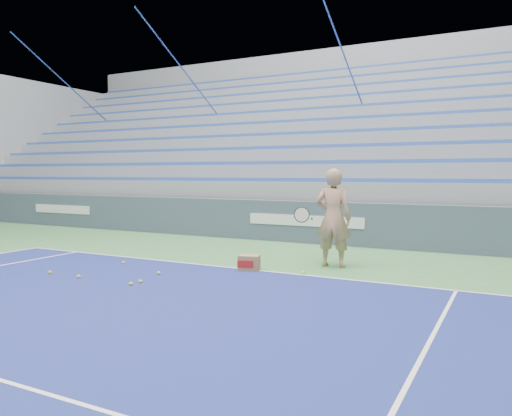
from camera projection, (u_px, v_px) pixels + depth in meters
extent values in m
cube|color=white|center=(229.00, 267.00, 9.67)|extent=(10.97, 0.05, 0.00)
cube|color=#3E4C5F|center=(307.00, 222.00, 13.17)|extent=(30.00, 0.30, 1.10)
cube|color=white|center=(62.00, 209.00, 17.19)|extent=(2.60, 0.02, 0.28)
cube|color=white|center=(304.00, 221.00, 13.02)|extent=(3.20, 0.02, 0.28)
cube|color=gray|center=(356.00, 211.00, 17.19)|extent=(30.00, 8.50, 1.10)
cube|color=gray|center=(356.00, 187.00, 17.13)|extent=(30.00, 8.50, 0.50)
cube|color=#3054AD|center=(316.00, 180.00, 13.68)|extent=(29.60, 0.42, 0.11)
cube|color=gray|center=(360.00, 173.00, 17.47)|extent=(30.00, 7.65, 0.50)
cube|color=#3054AD|center=(327.00, 162.00, 14.40)|extent=(29.60, 0.42, 0.11)
cube|color=gray|center=(363.00, 159.00, 17.81)|extent=(30.00, 6.80, 0.50)
cube|color=#3054AD|center=(336.00, 146.00, 15.12)|extent=(29.60, 0.42, 0.11)
cube|color=gray|center=(367.00, 145.00, 18.15)|extent=(30.00, 5.95, 0.50)
cube|color=#3054AD|center=(345.00, 132.00, 15.83)|extent=(29.60, 0.42, 0.11)
cube|color=gray|center=(370.00, 132.00, 18.49)|extent=(30.00, 5.10, 0.50)
cube|color=#3054AD|center=(353.00, 118.00, 16.55)|extent=(29.60, 0.42, 0.11)
cube|color=gray|center=(373.00, 120.00, 18.83)|extent=(30.00, 4.25, 0.50)
cube|color=#3054AD|center=(360.00, 106.00, 17.27)|extent=(29.60, 0.42, 0.11)
cube|color=gray|center=(376.00, 108.00, 19.17)|extent=(30.00, 3.40, 0.50)
cube|color=#3054AD|center=(367.00, 95.00, 17.98)|extent=(29.60, 0.42, 0.11)
cube|color=gray|center=(379.00, 96.00, 19.51)|extent=(30.00, 2.55, 0.50)
cube|color=#3054AD|center=(373.00, 85.00, 18.70)|extent=(29.60, 0.42, 0.11)
cube|color=gray|center=(382.00, 85.00, 19.85)|extent=(30.00, 1.70, 0.50)
cube|color=#3054AD|center=(379.00, 75.00, 19.41)|extent=(29.60, 0.42, 0.11)
cube|color=gray|center=(385.00, 74.00, 20.20)|extent=(30.00, 0.85, 0.50)
cube|color=#3054AD|center=(385.00, 66.00, 20.13)|extent=(29.60, 0.42, 0.11)
cube|color=gray|center=(49.00, 148.00, 24.03)|extent=(0.30, 8.80, 6.10)
cube|color=gray|center=(388.00, 130.00, 20.99)|extent=(31.00, 0.40, 7.30)
cylinder|color=#2F4FA6|center=(97.00, 112.00, 22.46)|extent=(0.05, 8.53, 5.04)
cylinder|color=#2F4FA6|center=(209.00, 103.00, 19.68)|extent=(0.05, 8.53, 5.04)
cylinder|color=#2F4FA6|center=(358.00, 92.00, 16.90)|extent=(0.05, 8.53, 5.04)
imported|color=tan|center=(333.00, 218.00, 9.75)|extent=(0.73, 0.50, 1.93)
cylinder|color=black|center=(312.00, 219.00, 9.69)|extent=(0.12, 0.27, 0.08)
cylinder|color=beige|center=(302.00, 215.00, 9.48)|extent=(0.29, 0.16, 0.28)
torus|color=black|center=(302.00, 215.00, 9.48)|extent=(0.31, 0.18, 0.30)
cube|color=#926B46|center=(249.00, 263.00, 9.43)|extent=(0.45, 0.39, 0.29)
cube|color=#B21E19|center=(245.00, 264.00, 9.30)|extent=(0.30, 0.10, 0.13)
sphere|color=#D1DF2D|center=(50.00, 273.00, 9.07)|extent=(0.07, 0.07, 0.07)
sphere|color=#D1DF2D|center=(303.00, 273.00, 9.03)|extent=(0.07, 0.07, 0.07)
sphere|color=#D1DF2D|center=(131.00, 284.00, 8.14)|extent=(0.07, 0.07, 0.07)
sphere|color=#D1DF2D|center=(140.00, 282.00, 8.31)|extent=(0.07, 0.07, 0.07)
sphere|color=#D1DF2D|center=(123.00, 263.00, 10.07)|extent=(0.07, 0.07, 0.07)
sphere|color=#D1DF2D|center=(159.00, 273.00, 9.01)|extent=(0.07, 0.07, 0.07)
sphere|color=#D1DF2D|center=(79.00, 277.00, 8.70)|extent=(0.07, 0.07, 0.07)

